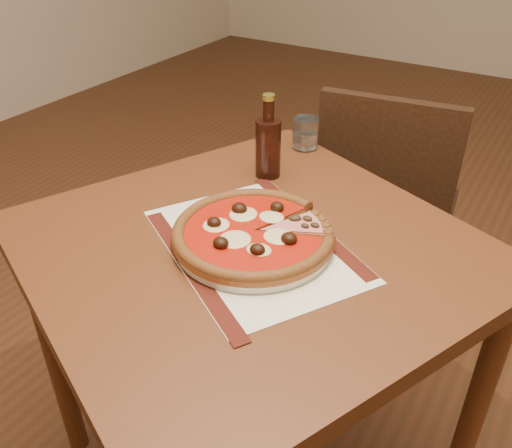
{
  "coord_description": "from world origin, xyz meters",
  "views": [
    {
      "loc": [
        0.67,
        -1.66,
        1.34
      ],
      "look_at": [
        0.21,
        -0.91,
        0.78
      ],
      "focal_mm": 38.0,
      "sensor_mm": 36.0,
      "label": 1
    }
  ],
  "objects_px": {
    "water_glass": "(305,133)",
    "bottle": "(268,145)",
    "table": "(251,283)",
    "pizza": "(253,232)",
    "plate": "(254,240)",
    "chair_far": "(385,201)"
  },
  "relations": [
    {
      "from": "water_glass",
      "to": "bottle",
      "type": "height_order",
      "value": "bottle"
    },
    {
      "from": "water_glass",
      "to": "bottle",
      "type": "distance_m",
      "value": 0.19
    },
    {
      "from": "table",
      "to": "pizza",
      "type": "height_order",
      "value": "pizza"
    },
    {
      "from": "plate",
      "to": "bottle",
      "type": "height_order",
      "value": "bottle"
    },
    {
      "from": "table",
      "to": "pizza",
      "type": "bearing_deg",
      "value": -32.29
    },
    {
      "from": "plate",
      "to": "water_glass",
      "type": "distance_m",
      "value": 0.47
    },
    {
      "from": "chair_far",
      "to": "plate",
      "type": "height_order",
      "value": "chair_far"
    },
    {
      "from": "table",
      "to": "chair_far",
      "type": "xyz_separation_m",
      "value": [
        0.03,
        0.74,
        -0.16
      ]
    },
    {
      "from": "chair_far",
      "to": "pizza",
      "type": "xyz_separation_m",
      "value": [
        -0.02,
        -0.75,
        0.3
      ]
    },
    {
      "from": "pizza",
      "to": "bottle",
      "type": "xyz_separation_m",
      "value": [
        -0.12,
        0.26,
        0.05
      ]
    },
    {
      "from": "plate",
      "to": "water_glass",
      "type": "xyz_separation_m",
      "value": [
        -0.12,
        0.45,
        0.03
      ]
    },
    {
      "from": "chair_far",
      "to": "bottle",
      "type": "distance_m",
      "value": 0.61
    },
    {
      "from": "plate",
      "to": "pizza",
      "type": "xyz_separation_m",
      "value": [
        -0.0,
        -0.0,
        0.02
      ]
    },
    {
      "from": "pizza",
      "to": "bottle",
      "type": "height_order",
      "value": "bottle"
    },
    {
      "from": "table",
      "to": "plate",
      "type": "relative_size",
      "value": 3.54
    },
    {
      "from": "table",
      "to": "plate",
      "type": "distance_m",
      "value": 0.11
    },
    {
      "from": "water_glass",
      "to": "plate",
      "type": "bearing_deg",
      "value": -74.82
    },
    {
      "from": "plate",
      "to": "pizza",
      "type": "distance_m",
      "value": 0.02
    },
    {
      "from": "chair_far",
      "to": "bottle",
      "type": "height_order",
      "value": "bottle"
    },
    {
      "from": "table",
      "to": "bottle",
      "type": "bearing_deg",
      "value": 113.83
    },
    {
      "from": "table",
      "to": "chair_far",
      "type": "relative_size",
      "value": 1.24
    },
    {
      "from": "pizza",
      "to": "water_glass",
      "type": "distance_m",
      "value": 0.46
    }
  ]
}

